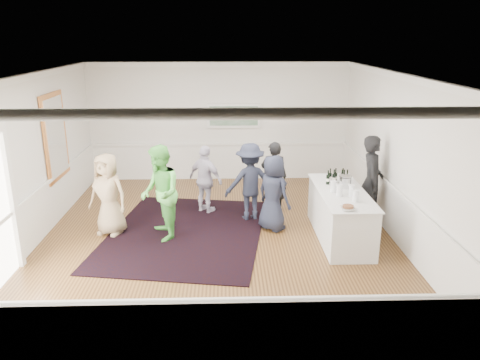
{
  "coord_description": "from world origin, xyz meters",
  "views": [
    {
      "loc": [
        0.17,
        -8.6,
        3.89
      ],
      "look_at": [
        0.45,
        0.2,
        1.13
      ],
      "focal_mm": 35.0,
      "sensor_mm": 36.0,
      "label": 1
    }
  ],
  "objects_px": {
    "guest_dark_b": "(274,177)",
    "guest_lilac": "(206,179)",
    "guest_tan": "(108,194)",
    "guest_green": "(160,193)",
    "guest_dark_a": "(250,182)",
    "bartender": "(371,181)",
    "serving_table": "(340,214)",
    "guest_navy": "(273,193)",
    "ice_bucket": "(345,182)",
    "nut_bowl": "(348,208)"
  },
  "relations": [
    {
      "from": "guest_dark_a",
      "to": "guest_dark_b",
      "type": "xyz_separation_m",
      "value": [
        0.57,
        0.5,
        -0.04
      ]
    },
    {
      "from": "serving_table",
      "to": "guest_lilac",
      "type": "bearing_deg",
      "value": 151.21
    },
    {
      "from": "serving_table",
      "to": "guest_navy",
      "type": "distance_m",
      "value": 1.4
    },
    {
      "from": "guest_lilac",
      "to": "guest_dark_a",
      "type": "distance_m",
      "value": 1.07
    },
    {
      "from": "guest_dark_a",
      "to": "nut_bowl",
      "type": "height_order",
      "value": "guest_dark_a"
    },
    {
      "from": "ice_bucket",
      "to": "nut_bowl",
      "type": "xyz_separation_m",
      "value": [
        -0.25,
        -1.23,
        -0.08
      ]
    },
    {
      "from": "bartender",
      "to": "guest_navy",
      "type": "bearing_deg",
      "value": 108.48
    },
    {
      "from": "bartender",
      "to": "serving_table",
      "type": "bearing_deg",
      "value": 142.89
    },
    {
      "from": "serving_table",
      "to": "ice_bucket",
      "type": "bearing_deg",
      "value": 63.81
    },
    {
      "from": "guest_lilac",
      "to": "guest_dark_b",
      "type": "xyz_separation_m",
      "value": [
        1.54,
        0.06,
        0.04
      ]
    },
    {
      "from": "bartender",
      "to": "guest_dark_b",
      "type": "distance_m",
      "value": 2.15
    },
    {
      "from": "guest_dark_a",
      "to": "ice_bucket",
      "type": "relative_size",
      "value": 6.52
    },
    {
      "from": "guest_dark_b",
      "to": "guest_navy",
      "type": "xyz_separation_m",
      "value": [
        -0.12,
        -1.09,
        -0.02
      ]
    },
    {
      "from": "serving_table",
      "to": "bartender",
      "type": "relative_size",
      "value": 1.24
    },
    {
      "from": "guest_lilac",
      "to": "guest_dark_b",
      "type": "distance_m",
      "value": 1.54
    },
    {
      "from": "guest_dark_a",
      "to": "guest_tan",
      "type": "bearing_deg",
      "value": 0.28
    },
    {
      "from": "guest_dark_b",
      "to": "nut_bowl",
      "type": "bearing_deg",
      "value": 120.62
    },
    {
      "from": "guest_green",
      "to": "guest_dark_a",
      "type": "distance_m",
      "value": 2.04
    },
    {
      "from": "guest_dark_b",
      "to": "guest_lilac",
      "type": "bearing_deg",
      "value": 10.83
    },
    {
      "from": "guest_green",
      "to": "guest_dark_a",
      "type": "relative_size",
      "value": 1.11
    },
    {
      "from": "guest_green",
      "to": "serving_table",
      "type": "bearing_deg",
      "value": 71.85
    },
    {
      "from": "serving_table",
      "to": "guest_dark_b",
      "type": "distance_m",
      "value": 1.96
    },
    {
      "from": "guest_tan",
      "to": "guest_dark_a",
      "type": "bearing_deg",
      "value": 34.56
    },
    {
      "from": "bartender",
      "to": "ice_bucket",
      "type": "distance_m",
      "value": 0.79
    },
    {
      "from": "guest_dark_a",
      "to": "ice_bucket",
      "type": "bearing_deg",
      "value": 142.24
    },
    {
      "from": "serving_table",
      "to": "guest_dark_a",
      "type": "relative_size",
      "value": 1.42
    },
    {
      "from": "guest_navy",
      "to": "bartender",
      "type": "bearing_deg",
      "value": -128.5
    },
    {
      "from": "guest_lilac",
      "to": "ice_bucket",
      "type": "bearing_deg",
      "value": -166.59
    },
    {
      "from": "guest_dark_a",
      "to": "guest_dark_b",
      "type": "relative_size",
      "value": 1.05
    },
    {
      "from": "serving_table",
      "to": "guest_navy",
      "type": "relative_size",
      "value": 1.52
    },
    {
      "from": "nut_bowl",
      "to": "guest_dark_a",
      "type": "bearing_deg",
      "value": 127.85
    },
    {
      "from": "guest_tan",
      "to": "guest_green",
      "type": "distance_m",
      "value": 1.11
    },
    {
      "from": "guest_lilac",
      "to": "serving_table",
      "type": "bearing_deg",
      "value": -171.21
    },
    {
      "from": "ice_bucket",
      "to": "nut_bowl",
      "type": "height_order",
      "value": "ice_bucket"
    },
    {
      "from": "serving_table",
      "to": "nut_bowl",
      "type": "bearing_deg",
      "value": -97.68
    },
    {
      "from": "guest_tan",
      "to": "guest_dark_a",
      "type": "height_order",
      "value": "guest_dark_a"
    },
    {
      "from": "bartender",
      "to": "nut_bowl",
      "type": "height_order",
      "value": "bartender"
    },
    {
      "from": "guest_tan",
      "to": "guest_dark_b",
      "type": "bearing_deg",
      "value": 40.0
    },
    {
      "from": "guest_tan",
      "to": "guest_lilac",
      "type": "xyz_separation_m",
      "value": [
        1.89,
        1.15,
        -0.07
      ]
    },
    {
      "from": "bartender",
      "to": "guest_dark_a",
      "type": "bearing_deg",
      "value": 94.2
    },
    {
      "from": "guest_dark_a",
      "to": "guest_navy",
      "type": "relative_size",
      "value": 1.07
    },
    {
      "from": "guest_green",
      "to": "guest_dark_b",
      "type": "bearing_deg",
      "value": 105.0
    },
    {
      "from": "guest_green",
      "to": "guest_lilac",
      "type": "xyz_separation_m",
      "value": [
        0.82,
        1.41,
        -0.17
      ]
    },
    {
      "from": "ice_bucket",
      "to": "guest_lilac",
      "type": "bearing_deg",
      "value": 155.84
    },
    {
      "from": "guest_lilac",
      "to": "guest_dark_a",
      "type": "relative_size",
      "value": 0.91
    },
    {
      "from": "guest_green",
      "to": "guest_dark_b",
      "type": "relative_size",
      "value": 1.16
    },
    {
      "from": "guest_dark_a",
      "to": "guest_dark_b",
      "type": "height_order",
      "value": "guest_dark_a"
    },
    {
      "from": "guest_dark_b",
      "to": "nut_bowl",
      "type": "height_order",
      "value": "guest_dark_b"
    },
    {
      "from": "ice_bucket",
      "to": "serving_table",
      "type": "bearing_deg",
      "value": -116.19
    },
    {
      "from": "guest_tan",
      "to": "guest_green",
      "type": "bearing_deg",
      "value": 7.02
    }
  ]
}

